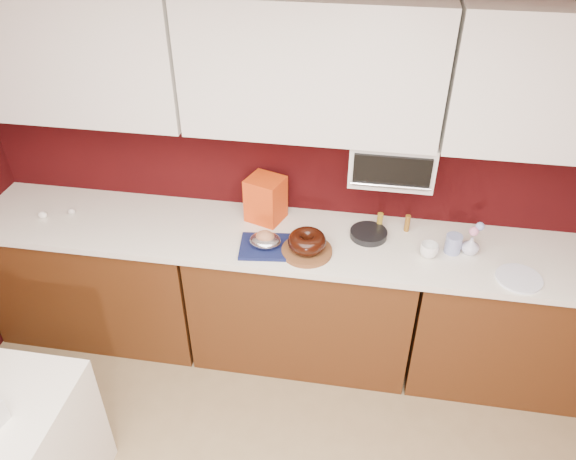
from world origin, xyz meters
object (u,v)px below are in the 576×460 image
at_px(toaster_oven, 392,158).
at_px(blue_jar, 453,244).
at_px(coffee_mug, 429,249).
at_px(pandoro_box, 266,199).
at_px(bundt_cake, 307,241).
at_px(flower_vase, 471,244).
at_px(foil_ham_nest, 265,240).

bearing_deg(toaster_oven, blue_jar, -22.09).
height_order(coffee_mug, blue_jar, blue_jar).
bearing_deg(pandoro_box, toaster_oven, 18.87).
relative_size(bundt_cake, flower_vase, 1.81).
distance_m(foil_ham_nest, pandoro_box, 0.31).
bearing_deg(coffee_mug, blue_jar, 25.37).
bearing_deg(flower_vase, bundt_cake, -170.58).
xyz_separation_m(bundt_cake, pandoro_box, (-0.29, 0.30, 0.06)).
distance_m(toaster_oven, foil_ham_nest, 0.83).
relative_size(toaster_oven, foil_ham_nest, 2.55).
relative_size(pandoro_box, blue_jar, 2.55).
bearing_deg(pandoro_box, foil_ham_nest, -60.56).
bearing_deg(coffee_mug, bundt_cake, -173.03).
distance_m(toaster_oven, pandoro_box, 0.78).
height_order(pandoro_box, flower_vase, pandoro_box).
bearing_deg(toaster_oven, bundt_cake, -144.40).
relative_size(pandoro_box, coffee_mug, 2.81).
height_order(bundt_cake, blue_jar, bundt_cake).
bearing_deg(blue_jar, flower_vase, 2.33).
bearing_deg(coffee_mug, pandoro_box, 167.07).
bearing_deg(foil_ham_nest, bundt_cake, -1.13).
xyz_separation_m(toaster_oven, foil_ham_nest, (-0.65, -0.29, -0.42)).
xyz_separation_m(toaster_oven, flower_vase, (0.47, -0.15, -0.42)).
xyz_separation_m(foil_ham_nest, flower_vase, (1.13, 0.14, 0.00)).
relative_size(foil_ham_nest, flower_vase, 1.51).
relative_size(pandoro_box, flower_vase, 2.34).
relative_size(bundt_cake, pandoro_box, 0.77).
xyz_separation_m(pandoro_box, blue_jar, (1.09, -0.16, -0.08)).
bearing_deg(pandoro_box, coffee_mug, 6.11).
xyz_separation_m(foil_ham_nest, pandoro_box, (-0.05, 0.30, 0.08)).
distance_m(foil_ham_nest, blue_jar, 1.04).
xyz_separation_m(toaster_oven, bundt_cake, (-0.42, -0.30, -0.39)).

